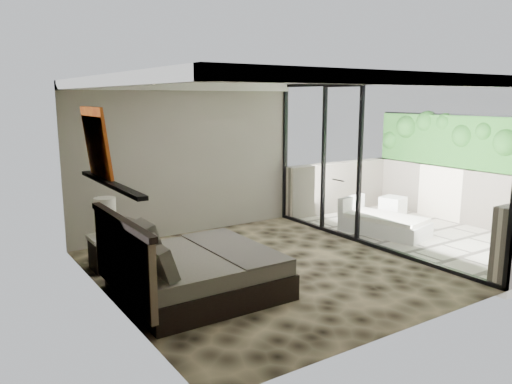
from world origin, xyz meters
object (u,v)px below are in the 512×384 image
table_lamp (105,212)px  lounger (382,223)px  nightstand (108,252)px  ottoman (393,207)px  bed (190,271)px

table_lamp → lounger: 5.08m
nightstand → lounger: size_ratio=0.30×
table_lamp → ottoman: 6.14m
nightstand → table_lamp: bearing=-169.6°
ottoman → lounger: 1.36m
nightstand → table_lamp: 0.63m
ottoman → lounger: lounger is taller
table_lamp → ottoman: bearing=-1.0°
bed → table_lamp: bearing=110.8°
bed → table_lamp: 1.78m
bed → ottoman: bearing=15.0°
bed → ottoman: bed is taller
bed → lounger: bed is taller
table_lamp → lounger: bearing=-9.7°
lounger → nightstand: bearing=157.2°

